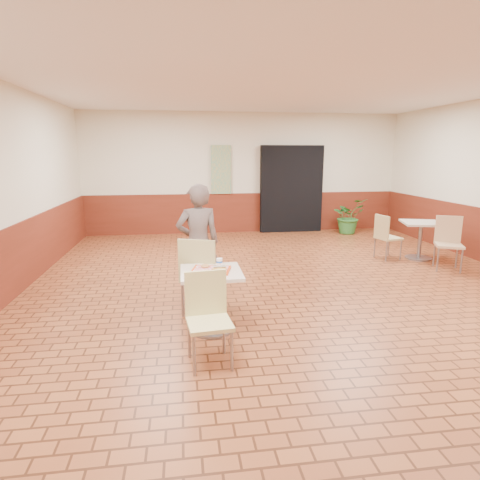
{
  "coord_description": "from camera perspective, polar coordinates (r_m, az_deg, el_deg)",
  "views": [
    {
      "loc": [
        -1.58,
        -5.16,
        2.01
      ],
      "look_at": [
        -0.88,
        -0.34,
        0.95
      ],
      "focal_mm": 30.0,
      "sensor_mm": 36.0,
      "label": 1
    }
  ],
  "objects": [
    {
      "name": "room_shell",
      "position": [
        5.42,
        8.83,
        6.75
      ],
      "size": [
        8.01,
        10.01,
        3.01
      ],
      "color": "brown",
      "rests_on": "ground"
    },
    {
      "name": "wainscot_band",
      "position": [
        5.6,
        8.5,
        -3.49
      ],
      "size": [
        8.0,
        10.0,
        1.0
      ],
      "color": "#5E2012",
      "rests_on": "ground"
    },
    {
      "name": "corridor_doorway",
      "position": [
        10.45,
        7.3,
        7.19
      ],
      "size": [
        1.6,
        0.22,
        2.2
      ],
      "primitive_type": "cube",
      "color": "black",
      "rests_on": "ground"
    },
    {
      "name": "promo_poster",
      "position": [
        10.15,
        -2.71,
        9.95
      ],
      "size": [
        0.5,
        0.03,
        1.2
      ],
      "primitive_type": "cube",
      "color": "gray",
      "rests_on": "wainscot_band"
    },
    {
      "name": "main_table",
      "position": [
        4.58,
        -4.09,
        -7.21
      ],
      "size": [
        0.68,
        0.68,
        0.71
      ],
      "rotation": [
        0.0,
        0.0,
        0.0
      ],
      "color": "beige",
      "rests_on": "ground"
    },
    {
      "name": "chair_main_front",
      "position": [
        3.94,
        -4.58,
        -10.31
      ],
      "size": [
        0.45,
        0.45,
        0.89
      ],
      "rotation": [
        0.0,
        0.0,
        0.11
      ],
      "color": "#E0D286",
      "rests_on": "ground"
    },
    {
      "name": "chair_main_back",
      "position": [
        5.01,
        -5.68,
        -4.6
      ],
      "size": [
        0.59,
        0.59,
        1.0
      ],
      "rotation": [
        0.0,
        0.0,
        2.79
      ],
      "color": "tan",
      "rests_on": "ground"
    },
    {
      "name": "customer",
      "position": [
        5.45,
        -5.97,
        -0.51
      ],
      "size": [
        0.64,
        0.47,
        1.62
      ],
      "primitive_type": "imported",
      "rotation": [
        0.0,
        0.0,
        3.28
      ],
      "color": "brown",
      "rests_on": "ground"
    },
    {
      "name": "serving_tray",
      "position": [
        4.51,
        -4.14,
        -4.26
      ],
      "size": [
        0.42,
        0.32,
        0.03
      ],
      "rotation": [
        0.0,
        0.0,
        -0.23
      ],
      "color": "#DC4110",
      "rests_on": "main_table"
    },
    {
      "name": "ring_donut",
      "position": [
        4.56,
        -4.97,
        -3.7
      ],
      "size": [
        0.1,
        0.1,
        0.03
      ],
      "primitive_type": "torus",
      "rotation": [
        0.0,
        0.0,
        0.04
      ],
      "color": "#C48547",
      "rests_on": "serving_tray"
    },
    {
      "name": "long_john_donut",
      "position": [
        4.44,
        -2.95,
        -4.03
      ],
      "size": [
        0.17,
        0.08,
        0.05
      ],
      "rotation": [
        0.0,
        0.0,
        -0.0
      ],
      "color": "#EDAF45",
      "rests_on": "serving_tray"
    },
    {
      "name": "paper_cup",
      "position": [
        4.6,
        -2.94,
        -3.14
      ],
      "size": [
        0.07,
        0.07,
        0.09
      ],
      "rotation": [
        0.0,
        0.0,
        0.14
      ],
      "color": "white",
      "rests_on": "serving_tray"
    },
    {
      "name": "second_table",
      "position": [
        8.43,
        24.29,
        0.78
      ],
      "size": [
        0.68,
        0.68,
        0.72
      ],
      "rotation": [
        0.0,
        0.0,
        -0.28
      ],
      "color": "#BEAE99",
      "rests_on": "ground"
    },
    {
      "name": "chair_second_left",
      "position": [
        8.17,
        20.01,
        0.74
      ],
      "size": [
        0.47,
        0.47,
        0.86
      ],
      "rotation": [
        0.0,
        0.0,
        1.78
      ],
      "color": "tan",
      "rests_on": "ground"
    },
    {
      "name": "chair_second_front",
      "position": [
        7.92,
        27.53,
        0.02
      ],
      "size": [
        0.57,
        0.57,
        0.93
      ],
      "rotation": [
        0.0,
        0.0,
        -0.43
      ],
      "color": "tan",
      "rests_on": "ground"
    },
    {
      "name": "potted_plant",
      "position": [
        10.54,
        15.16,
        3.31
      ],
      "size": [
        1.0,
        0.94,
        0.89
      ],
      "primitive_type": "imported",
      "rotation": [
        0.0,
        0.0,
        0.38
      ],
      "color": "#2E6F2C",
      "rests_on": "ground"
    }
  ]
}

